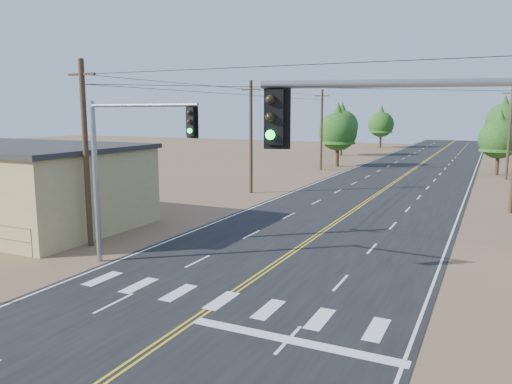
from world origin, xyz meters
The scene contains 12 objects.
road centered at (0.00, 30.00, 0.01)m, with size 15.00×200.00×0.02m, color black.
utility_pole_left_near centered at (-10.50, 12.00, 5.12)m, with size 1.80×0.30×10.00m.
utility_pole_left_mid centered at (-10.50, 32.00, 5.12)m, with size 1.80×0.30×10.00m.
utility_pole_left_far centered at (-10.50, 52.00, 5.12)m, with size 1.80×0.30×10.00m.
utility_pole_right_far centered at (10.50, 52.00, 5.12)m, with size 1.80×0.30×10.00m.
signal_mast_left centered at (-6.23, 9.86, 5.24)m, with size 6.24×0.85×7.78m.
signal_mast_right centered at (9.04, 3.50, 5.50)m, with size 6.81×2.05×8.09m.
tree_left_near centered at (-9.77, 56.70, 5.21)m, with size 5.11×5.11×8.51m.
tree_left_mid centered at (-14.00, 73.44, 5.44)m, with size 5.33×5.33×8.89m.
tree_left_far centered at (-12.05, 95.30, 5.25)m, with size 5.16×5.16×8.59m.
tree_right_near centered at (9.57, 56.07, 4.63)m, with size 4.54×4.54×7.57m.
tree_right_far centered at (10.36, 94.38, 6.31)m, with size 6.19×6.19×10.31m.
Camera 1 is at (9.17, -8.05, 7.27)m, focal length 35.00 mm.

